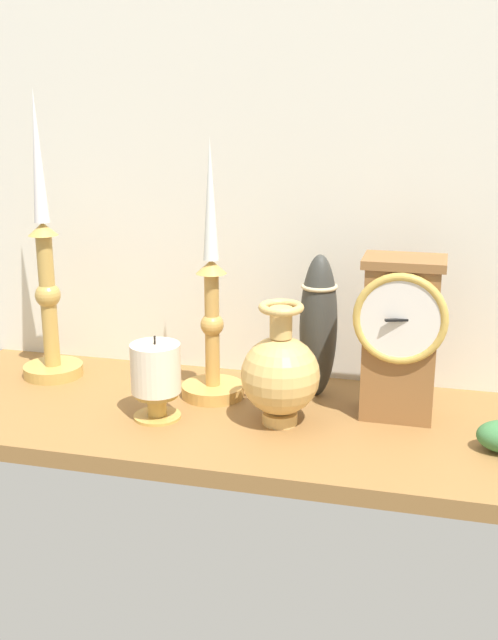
# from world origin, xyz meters

# --- Properties ---
(ground_plane) EXTENTS (1.00, 0.36, 0.02)m
(ground_plane) POSITION_xyz_m (0.00, 0.00, -0.01)
(ground_plane) COLOR olive
(back_wall) EXTENTS (1.20, 0.02, 0.65)m
(back_wall) POSITION_xyz_m (0.00, 0.18, 0.33)
(back_wall) COLOR silver
(back_wall) RESTS_ON ground_plane
(mantel_clock) EXTENTS (0.13, 0.09, 0.23)m
(mantel_clock) POSITION_xyz_m (0.20, 0.04, 0.12)
(mantel_clock) COLOR brown
(mantel_clock) RESTS_ON ground_plane
(candlestick_tall_left) EXTENTS (0.10, 0.10, 0.45)m
(candlestick_tall_left) POSITION_xyz_m (-0.35, 0.07, 0.15)
(candlestick_tall_left) COLOR #B99347
(candlestick_tall_left) RESTS_ON ground_plane
(candlestick_tall_center) EXTENTS (0.09, 0.09, 0.38)m
(candlestick_tall_center) POSITION_xyz_m (-0.07, 0.05, 0.12)
(candlestick_tall_center) COLOR tan
(candlestick_tall_center) RESTS_ON ground_plane
(brass_vase_bulbous) EXTENTS (0.11, 0.11, 0.17)m
(brass_vase_bulbous) POSITION_xyz_m (0.05, -0.02, 0.07)
(brass_vase_bulbous) COLOR tan
(brass_vase_bulbous) RESTS_ON ground_plane
(pillar_candle_front) EXTENTS (0.07, 0.07, 0.12)m
(pillar_candle_front) POSITION_xyz_m (-0.12, -0.04, 0.06)
(pillar_candle_front) COLOR gold
(pillar_candle_front) RESTS_ON ground_plane
(tall_ceramic_vase) EXTENTS (0.06, 0.06, 0.22)m
(tall_ceramic_vase) POSITION_xyz_m (0.08, 0.10, 0.11)
(tall_ceramic_vase) COLOR #34342F
(tall_ceramic_vase) RESTS_ON ground_plane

